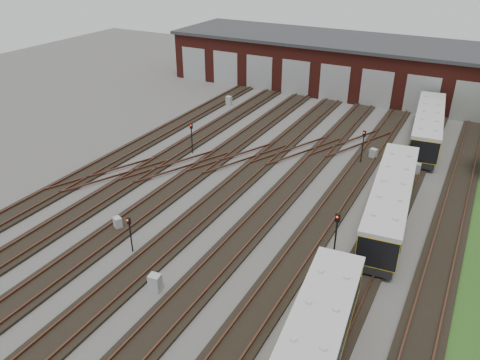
% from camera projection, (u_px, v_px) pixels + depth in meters
% --- Properties ---
extents(ground, '(120.00, 120.00, 0.00)m').
position_uv_depth(ground, '(191.00, 256.00, 29.56)').
color(ground, '#474542').
rests_on(ground, ground).
extents(track_network, '(30.40, 70.00, 0.33)m').
position_uv_depth(track_network, '(194.00, 249.00, 30.04)').
color(track_network, black).
rests_on(track_network, ground).
extents(maintenance_shed, '(51.00, 12.50, 6.35)m').
position_uv_depth(maintenance_shed, '(365.00, 66.00, 59.20)').
color(maintenance_shed, '#501914').
rests_on(maintenance_shed, ground).
extents(metro_train, '(3.84, 45.83, 2.82)m').
position_uv_depth(metro_train, '(390.00, 200.00, 32.23)').
color(metro_train, black).
rests_on(metro_train, ground).
extents(signal_mast_0, '(0.25, 0.24, 2.54)m').
position_uv_depth(signal_mast_0, '(130.00, 230.00, 29.20)').
color(signal_mast_0, black).
rests_on(signal_mast_0, ground).
extents(signal_mast_1, '(0.27, 0.26, 2.90)m').
position_uv_depth(signal_mast_1, '(192.00, 134.00, 42.60)').
color(signal_mast_1, black).
rests_on(signal_mast_1, ground).
extents(signal_mast_2, '(0.28, 0.26, 3.13)m').
position_uv_depth(signal_mast_2, '(363.00, 143.00, 40.44)').
color(signal_mast_2, black).
rests_on(signal_mast_2, ground).
extents(signal_mast_3, '(0.29, 0.27, 3.24)m').
position_uv_depth(signal_mast_3, '(336.00, 230.00, 28.40)').
color(signal_mast_3, black).
rests_on(signal_mast_3, ground).
extents(relay_cabinet_0, '(0.69, 0.65, 0.92)m').
position_uv_depth(relay_cabinet_0, '(118.00, 223.00, 32.03)').
color(relay_cabinet_0, '#9FA1A4').
rests_on(relay_cabinet_0, ground).
extents(relay_cabinet_1, '(0.64, 0.54, 1.05)m').
position_uv_depth(relay_cabinet_1, '(229.00, 101.00, 55.47)').
color(relay_cabinet_1, '#9FA1A4').
rests_on(relay_cabinet_1, ground).
extents(relay_cabinet_2, '(0.72, 0.62, 1.10)m').
position_uv_depth(relay_cabinet_2, '(155.00, 283.00, 26.42)').
color(relay_cabinet_2, '#9FA1A4').
rests_on(relay_cabinet_2, ground).
extents(relay_cabinet_3, '(0.72, 0.65, 0.99)m').
position_uv_depth(relay_cabinet_3, '(373.00, 154.00, 42.06)').
color(relay_cabinet_3, '#9FA1A4').
rests_on(relay_cabinet_3, ground).
extents(relay_cabinet_4, '(0.69, 0.60, 1.06)m').
position_uv_depth(relay_cabinet_4, '(416.00, 169.00, 39.23)').
color(relay_cabinet_4, '#9FA1A4').
rests_on(relay_cabinet_4, ground).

